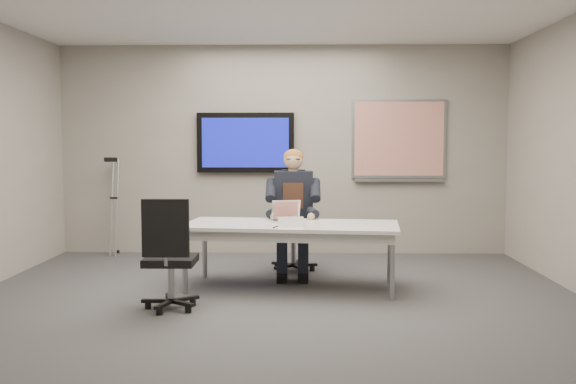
{
  "coord_description": "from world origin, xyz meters",
  "views": [
    {
      "loc": [
        0.27,
        -5.64,
        1.51
      ],
      "look_at": [
        0.11,
        1.06,
        0.99
      ],
      "focal_mm": 40.0,
      "sensor_mm": 36.0,
      "label": 1
    }
  ],
  "objects_px": {
    "seated_person": "(293,225)",
    "laptop": "(286,216)",
    "conference_table": "(291,231)",
    "office_chair_near": "(170,275)",
    "office_chair_far": "(293,243)"
  },
  "relations": [
    {
      "from": "office_chair_far",
      "to": "office_chair_near",
      "type": "relative_size",
      "value": 1.04
    },
    {
      "from": "office_chair_far",
      "to": "laptop",
      "type": "distance_m",
      "value": 0.79
    },
    {
      "from": "conference_table",
      "to": "office_chair_far",
      "type": "relative_size",
      "value": 2.14
    },
    {
      "from": "office_chair_near",
      "to": "seated_person",
      "type": "xyz_separation_m",
      "value": [
        1.08,
        1.53,
        0.26
      ]
    },
    {
      "from": "conference_table",
      "to": "seated_person",
      "type": "distance_m",
      "value": 0.63
    },
    {
      "from": "laptop",
      "to": "seated_person",
      "type": "bearing_deg",
      "value": 69.04
    },
    {
      "from": "conference_table",
      "to": "laptop",
      "type": "bearing_deg",
      "value": 112.14
    },
    {
      "from": "office_chair_far",
      "to": "office_chair_near",
      "type": "bearing_deg",
      "value": -128.73
    },
    {
      "from": "office_chair_near",
      "to": "seated_person",
      "type": "relative_size",
      "value": 0.71
    },
    {
      "from": "office_chair_near",
      "to": "laptop",
      "type": "distance_m",
      "value": 1.56
    },
    {
      "from": "seated_person",
      "to": "laptop",
      "type": "bearing_deg",
      "value": -102.03
    },
    {
      "from": "seated_person",
      "to": "laptop",
      "type": "xyz_separation_m",
      "value": [
        -0.07,
        -0.41,
        0.15
      ]
    },
    {
      "from": "laptop",
      "to": "office_chair_near",
      "type": "bearing_deg",
      "value": -143.29
    },
    {
      "from": "office_chair_far",
      "to": "office_chair_near",
      "type": "xyz_separation_m",
      "value": [
        -1.07,
        -1.8,
        -0.01
      ]
    },
    {
      "from": "conference_table",
      "to": "office_chair_near",
      "type": "relative_size",
      "value": 2.22
    }
  ]
}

